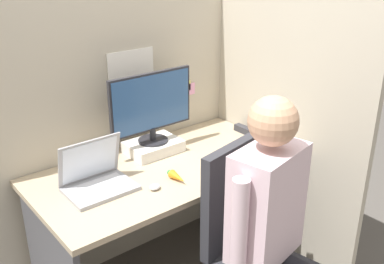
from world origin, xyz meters
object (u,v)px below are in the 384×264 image
(laptop, at_px, (97,180))
(stapler, at_px, (245,130))
(carrot_toy, at_px, (178,177))
(office_chair, at_px, (249,251))
(person, at_px, (273,224))
(paper_box, at_px, (153,146))
(monitor, at_px, (151,105))

(laptop, xyz_separation_m, stapler, (1.06, 0.05, -0.03))
(laptop, height_order, carrot_toy, laptop)
(laptop, bearing_deg, stapler, 2.43)
(office_chair, distance_m, person, 0.29)
(paper_box, distance_m, monitor, 0.25)
(paper_box, relative_size, monitor, 0.58)
(office_chair, bearing_deg, laptop, 125.82)
(laptop, distance_m, person, 0.87)
(stapler, height_order, carrot_toy, carrot_toy)
(carrot_toy, height_order, person, person)
(stapler, distance_m, carrot_toy, 0.75)
(paper_box, relative_size, stapler, 1.95)
(paper_box, relative_size, office_chair, 0.29)
(monitor, relative_size, carrot_toy, 3.94)
(laptop, bearing_deg, office_chair, -54.18)
(stapler, height_order, person, person)
(stapler, bearing_deg, paper_box, 167.65)
(paper_box, distance_m, laptop, 0.49)
(paper_box, relative_size, carrot_toy, 2.29)
(stapler, relative_size, carrot_toy, 1.17)
(laptop, bearing_deg, paper_box, 21.50)
(paper_box, bearing_deg, person, -92.22)
(carrot_toy, relative_size, person, 0.10)
(laptop, xyz_separation_m, office_chair, (0.45, -0.62, -0.27))
(stapler, xyz_separation_m, person, (-0.65, -0.81, 0.00))
(monitor, bearing_deg, stapler, -12.60)
(laptop, height_order, person, person)
(monitor, height_order, carrot_toy, monitor)
(person, bearing_deg, monitor, 87.79)
(monitor, distance_m, person, 0.98)
(office_chair, relative_size, person, 0.77)
(stapler, relative_size, office_chair, 0.15)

